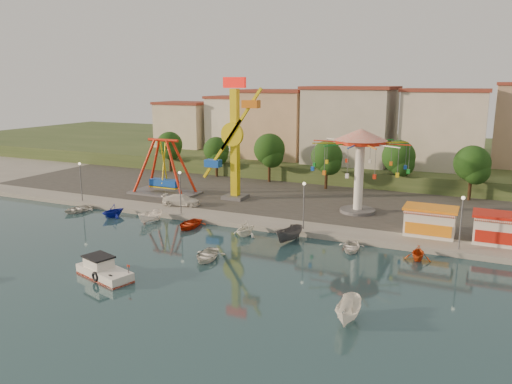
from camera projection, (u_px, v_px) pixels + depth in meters
The scene contains 36 objects.
ground at pixel (176, 261), 46.99m from camera, with size 200.00×200.00×0.00m, color #16323D.
quay_deck at pixel (347, 163), 101.81m from camera, with size 200.00×100.00×0.60m, color #9E998E.
asphalt_pad at pixel (291, 192), 73.41m from camera, with size 90.00×28.00×0.01m, color #4C4944.
hill_terrace at pixel (353, 154), 105.98m from camera, with size 200.00×60.00×3.00m, color #384C26.
pirate_ship_ride at pixel (164, 168), 71.59m from camera, with size 10.00×5.00×8.00m.
kamikaze_tower at pixel (236, 142), 67.26m from camera, with size 6.09×3.10×16.50m.
wave_swinger at pixel (360, 152), 60.49m from camera, with size 11.60×11.60×10.40m.
booth_left at pixel (430, 221), 52.53m from camera, with size 5.40×3.78×3.08m.
booth_mid at pixel (501, 229), 49.76m from camera, with size 5.40×3.78×3.08m.
lamp_post_0 at pixel (81, 183), 67.70m from camera, with size 0.14×0.14×5.00m, color #59595E.
lamp_post_1 at pixel (180, 193), 61.12m from camera, with size 0.14×0.14×5.00m, color #59595E.
lamp_post_2 at pixel (304, 207), 54.53m from camera, with size 0.14×0.14×5.00m, color #59595E.
lamp_post_3 at pixel (461, 224), 47.95m from camera, with size 0.14×0.14×5.00m, color #59595E.
tree_0 at pixel (170, 145), 89.24m from camera, with size 4.60×4.60×7.19m.
tree_1 at pixel (216, 150), 84.53m from camera, with size 4.35×4.35×6.80m.
tree_2 at pixel (269, 149), 79.88m from camera, with size 5.02×5.02×7.85m.
tree_3 at pixel (327, 157), 74.56m from camera, with size 4.68×4.68×7.32m.
tree_4 at pixel (399, 157), 73.05m from camera, with size 4.86×4.86×7.60m.
tree_5 at pixel (472, 163), 67.33m from camera, with size 4.83×4.83×7.54m.
building_0 at pixel (164, 120), 99.57m from camera, with size 9.26×9.53×11.87m, color beige.
building_1 at pixel (230, 129), 99.67m from camera, with size 12.33×9.01×8.63m, color silver.
building_2 at pixel (293, 124), 94.49m from camera, with size 11.95×9.28×11.23m, color tan.
building_3 at pixel (361, 134), 86.24m from camera, with size 12.59×10.50×9.20m, color beige.
building_4 at pixel (445, 136), 83.70m from camera, with size 10.75×9.23×9.24m, color beige.
cabin_motorboat at pixel (103, 271), 42.91m from camera, with size 6.06×3.69×2.00m.
rowboat_a at pixel (207, 255), 47.26m from camera, with size 2.88×4.04×0.84m, color silver.
skiff at pixel (349, 311), 34.89m from camera, with size 1.55×4.12×1.59m, color white.
van at pixel (181, 200), 65.41m from camera, with size 2.01×4.95×1.44m, color white.
moored_boat_0 at pixel (77, 209), 64.54m from camera, with size 2.79×3.91×0.81m, color silver.
moored_boat_1 at pixel (113, 211), 62.04m from camera, with size 2.70×3.12×1.65m, color #121EA4.
moored_boat_2 at pixel (150, 217), 59.73m from camera, with size 1.34×3.55×1.37m, color white.
moored_boat_3 at pixel (189, 224), 57.54m from camera, with size 2.97×4.15×0.86m, color red.
moored_boat_4 at pixel (245, 228), 54.47m from camera, with size 2.71×3.14×1.66m, color white.
moored_boat_5 at pixel (289, 234), 52.37m from camera, with size 1.59×4.24×1.64m, color #525156.
moored_boat_6 at pixel (351, 247), 49.74m from camera, with size 2.54×3.56×0.74m, color white.
moored_boat_7 at pixel (418, 253), 47.02m from camera, with size 2.39×2.77×1.46m, color #D24512.
Camera 1 is at (25.55, -37.16, 16.51)m, focal length 35.00 mm.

